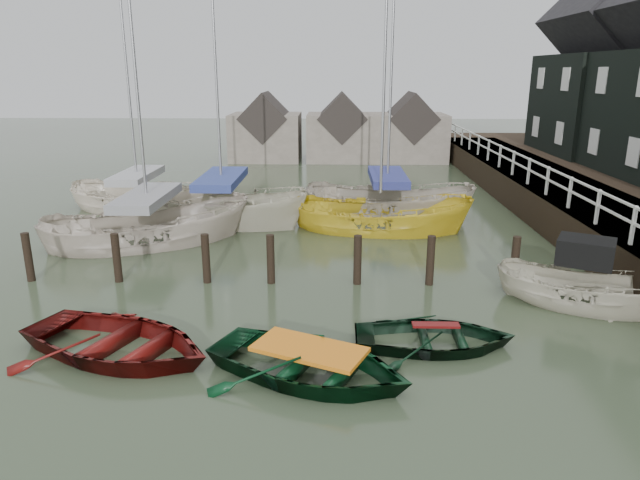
{
  "coord_description": "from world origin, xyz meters",
  "views": [
    {
      "loc": [
        0.55,
        -11.89,
        5.7
      ],
      "look_at": [
        0.18,
        2.54,
        1.4
      ],
      "focal_mm": 32.0,
      "sensor_mm": 36.0,
      "label": 1
    }
  ],
  "objects_px": {
    "rowboat_green": "(309,377)",
    "sailboat_a": "(150,242)",
    "sailboat_e": "(140,210)",
    "sailboat_d": "(386,214)",
    "sailboat_b": "(223,220)",
    "sailboat_c": "(380,230)",
    "rowboat_dkgreen": "(434,347)",
    "motorboat": "(582,303)",
    "rowboat_red": "(119,355)"
  },
  "relations": [
    {
      "from": "rowboat_green",
      "to": "sailboat_a",
      "type": "distance_m",
      "value": 10.56
    },
    {
      "from": "sailboat_e",
      "to": "sailboat_d",
      "type": "bearing_deg",
      "value": -73.88
    },
    {
      "from": "sailboat_b",
      "to": "sailboat_d",
      "type": "bearing_deg",
      "value": -58.04
    },
    {
      "from": "sailboat_b",
      "to": "sailboat_c",
      "type": "relative_size",
      "value": 1.05
    },
    {
      "from": "rowboat_dkgreen",
      "to": "sailboat_d",
      "type": "height_order",
      "value": "sailboat_d"
    },
    {
      "from": "rowboat_green",
      "to": "motorboat",
      "type": "bearing_deg",
      "value": -37.25
    },
    {
      "from": "rowboat_dkgreen",
      "to": "sailboat_a",
      "type": "relative_size",
      "value": 0.32
    },
    {
      "from": "rowboat_green",
      "to": "rowboat_dkgreen",
      "type": "distance_m",
      "value": 2.96
    },
    {
      "from": "motorboat",
      "to": "sailboat_c",
      "type": "distance_m",
      "value": 8.41
    },
    {
      "from": "rowboat_red",
      "to": "sailboat_d",
      "type": "relative_size",
      "value": 0.38
    },
    {
      "from": "motorboat",
      "to": "sailboat_d",
      "type": "xyz_separation_m",
      "value": [
        -4.1,
        9.31,
        -0.04
      ]
    },
    {
      "from": "motorboat",
      "to": "sailboat_b",
      "type": "height_order",
      "value": "sailboat_b"
    },
    {
      "from": "rowboat_dkgreen",
      "to": "sailboat_a",
      "type": "xyz_separation_m",
      "value": [
        -8.5,
        7.44,
        0.06
      ]
    },
    {
      "from": "sailboat_c",
      "to": "sailboat_d",
      "type": "xyz_separation_m",
      "value": [
        0.45,
        2.23,
        0.05
      ]
    },
    {
      "from": "rowboat_dkgreen",
      "to": "sailboat_d",
      "type": "distance_m",
      "value": 11.56
    },
    {
      "from": "rowboat_green",
      "to": "sailboat_a",
      "type": "height_order",
      "value": "sailboat_a"
    },
    {
      "from": "sailboat_c",
      "to": "sailboat_e",
      "type": "bearing_deg",
      "value": 83.2
    },
    {
      "from": "sailboat_a",
      "to": "sailboat_b",
      "type": "relative_size",
      "value": 0.97
    },
    {
      "from": "sailboat_d",
      "to": "sailboat_b",
      "type": "bearing_deg",
      "value": 113.52
    },
    {
      "from": "rowboat_dkgreen",
      "to": "motorboat",
      "type": "distance_m",
      "value": 4.64
    },
    {
      "from": "rowboat_dkgreen",
      "to": "sailboat_b",
      "type": "distance_m",
      "value": 12.37
    },
    {
      "from": "sailboat_d",
      "to": "sailboat_a",
      "type": "bearing_deg",
      "value": 130.11
    },
    {
      "from": "sailboat_b",
      "to": "sailboat_d",
      "type": "relative_size",
      "value": 0.96
    },
    {
      "from": "sailboat_a",
      "to": "sailboat_d",
      "type": "height_order",
      "value": "sailboat_d"
    },
    {
      "from": "sailboat_a",
      "to": "sailboat_b",
      "type": "height_order",
      "value": "sailboat_b"
    },
    {
      "from": "rowboat_dkgreen",
      "to": "sailboat_b",
      "type": "bearing_deg",
      "value": 32.55
    },
    {
      "from": "sailboat_b",
      "to": "sailboat_a",
      "type": "bearing_deg",
      "value": 170.06
    },
    {
      "from": "rowboat_red",
      "to": "sailboat_b",
      "type": "xyz_separation_m",
      "value": [
        0.09,
        11.05,
        0.06
      ]
    },
    {
      "from": "rowboat_green",
      "to": "sailboat_e",
      "type": "height_order",
      "value": "sailboat_e"
    },
    {
      "from": "rowboat_dkgreen",
      "to": "motorboat",
      "type": "bearing_deg",
      "value": -60.41
    },
    {
      "from": "sailboat_b",
      "to": "sailboat_d",
      "type": "xyz_separation_m",
      "value": [
        6.51,
        1.07,
        0.0
      ]
    },
    {
      "from": "rowboat_dkgreen",
      "to": "rowboat_green",
      "type": "bearing_deg",
      "value": 117.46
    },
    {
      "from": "sailboat_d",
      "to": "rowboat_red",
      "type": "bearing_deg",
      "value": 165.57
    },
    {
      "from": "motorboat",
      "to": "rowboat_green",
      "type": "bearing_deg",
      "value": 145.42
    },
    {
      "from": "motorboat",
      "to": "rowboat_red",
      "type": "bearing_deg",
      "value": 131.93
    },
    {
      "from": "rowboat_green",
      "to": "sailboat_c",
      "type": "relative_size",
      "value": 0.39
    },
    {
      "from": "sailboat_b",
      "to": "sailboat_c",
      "type": "distance_m",
      "value": 6.18
    },
    {
      "from": "sailboat_e",
      "to": "rowboat_dkgreen",
      "type": "bearing_deg",
      "value": -120.36
    },
    {
      "from": "sailboat_d",
      "to": "rowboat_dkgreen",
      "type": "bearing_deg",
      "value": -165.64
    },
    {
      "from": "rowboat_green",
      "to": "sailboat_d",
      "type": "height_order",
      "value": "sailboat_d"
    },
    {
      "from": "sailboat_c",
      "to": "sailboat_e",
      "type": "xyz_separation_m",
      "value": [
        -9.91,
        2.73,
        0.05
      ]
    },
    {
      "from": "motorboat",
      "to": "sailboat_b",
      "type": "bearing_deg",
      "value": 79.39
    },
    {
      "from": "rowboat_red",
      "to": "rowboat_dkgreen",
      "type": "xyz_separation_m",
      "value": [
        6.65,
        0.56,
        0.0
      ]
    },
    {
      "from": "sailboat_c",
      "to": "rowboat_dkgreen",
      "type": "bearing_deg",
      "value": -168.42
    },
    {
      "from": "sailboat_e",
      "to": "sailboat_c",
      "type": "bearing_deg",
      "value": -86.53
    },
    {
      "from": "motorboat",
      "to": "rowboat_dkgreen",
      "type": "bearing_deg",
      "value": 146.26
    },
    {
      "from": "sailboat_a",
      "to": "sailboat_c",
      "type": "xyz_separation_m",
      "value": [
        8.01,
        1.89,
        -0.05
      ]
    },
    {
      "from": "motorboat",
      "to": "sailboat_e",
      "type": "bearing_deg",
      "value": 83.06
    },
    {
      "from": "sailboat_b",
      "to": "sailboat_c",
      "type": "height_order",
      "value": "sailboat_b"
    },
    {
      "from": "sailboat_a",
      "to": "sailboat_e",
      "type": "bearing_deg",
      "value": -1.16
    }
  ]
}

